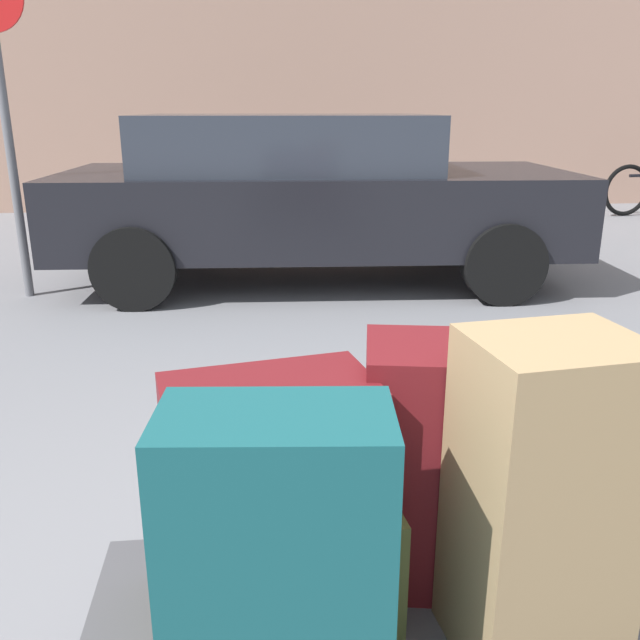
# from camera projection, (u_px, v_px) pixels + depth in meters

# --- Properties ---
(duffel_bag_olive_rear_right) EXTENTS (0.57, 0.41, 0.30)m
(duffel_bag_olive_rear_right) POSITION_uv_depth(u_px,v_px,m) (273.00, 553.00, 1.54)
(duffel_bag_olive_rear_right) COLOR #4C5128
(duffel_bag_olive_rear_right) RESTS_ON luggage_cart
(suitcase_tan_stacked_top) EXTENTS (0.36, 0.32, 0.72)m
(suitcase_tan_stacked_top) POSITION_uv_depth(u_px,v_px,m) (541.00, 503.00, 1.37)
(suitcase_tan_stacked_top) COLOR #9E7F56
(suitcase_tan_stacked_top) RESTS_ON luggage_cart
(suitcase_maroon_front_left) EXTENTS (0.40, 0.34, 0.62)m
(suitcase_maroon_front_left) POSITION_uv_depth(u_px,v_px,m) (438.00, 464.00, 1.62)
(suitcase_maroon_front_left) COLOR maroon
(suitcase_maroon_front_left) RESTS_ON luggage_cart
(suitcase_teal_rear_left) EXTENTS (0.44, 0.27, 0.64)m
(suitcase_teal_rear_left) POSITION_uv_depth(u_px,v_px,m) (278.00, 569.00, 1.23)
(suitcase_teal_rear_left) COLOR #144C51
(suitcase_teal_rear_left) RESTS_ON luggage_cart
(duffel_bag_maroon_topmost_pile) EXTENTS (0.50, 0.35, 0.28)m
(duffel_bag_maroon_topmost_pile) POSITION_uv_depth(u_px,v_px,m) (270.00, 441.00, 1.45)
(duffel_bag_maroon_topmost_pile) COLOR maroon
(duffel_bag_maroon_topmost_pile) RESTS_ON duffel_bag_olive_rear_right
(parked_car) EXTENTS (4.40, 2.12, 1.42)m
(parked_car) POSITION_uv_depth(u_px,v_px,m) (309.00, 194.00, 5.77)
(parked_car) COLOR black
(parked_car) RESTS_ON ground_plane
(bollard_kerb_near) EXTENTS (0.23, 0.23, 0.63)m
(bollard_kerb_near) POSITION_uv_depth(u_px,v_px,m) (451.00, 215.00, 7.53)
(bollard_kerb_near) COLOR #383838
(bollard_kerb_near) RESTS_ON ground_plane
(bollard_kerb_mid) EXTENTS (0.23, 0.23, 0.63)m
(bollard_kerb_mid) POSITION_uv_depth(u_px,v_px,m) (562.00, 213.00, 7.67)
(bollard_kerb_mid) COLOR #383838
(bollard_kerb_mid) RESTS_ON ground_plane
(no_parking_sign) EXTENTS (0.50, 0.07, 2.49)m
(no_parking_sign) POSITION_uv_depth(u_px,v_px,m) (3.00, 99.00, 5.00)
(no_parking_sign) COLOR slate
(no_parking_sign) RESTS_ON ground_plane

